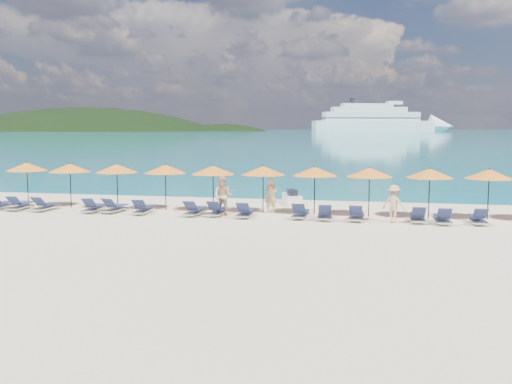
# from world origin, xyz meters

# --- Properties ---
(ground) EXTENTS (1400.00, 1400.00, 0.00)m
(ground) POSITION_xyz_m (0.00, 0.00, 0.00)
(ground) COLOR beige
(sea) EXTENTS (1600.00, 1300.00, 0.01)m
(sea) POSITION_xyz_m (0.00, 660.00, 0.01)
(sea) COLOR #1FA9B2
(sea) RESTS_ON ground
(headland_main) EXTENTS (374.00, 242.00, 126.50)m
(headland_main) POSITION_xyz_m (-300.00, 540.00, -38.00)
(headland_main) COLOR black
(headland_main) RESTS_ON ground
(headland_small) EXTENTS (162.00, 126.00, 85.50)m
(headland_small) POSITION_xyz_m (-150.00, 560.00, -35.00)
(headland_small) COLOR black
(headland_small) RESTS_ON ground
(cruise_ship) EXTENTS (128.33, 57.48, 35.65)m
(cruise_ship) POSITION_xyz_m (14.56, 504.45, 9.28)
(cruise_ship) COLOR silver
(cruise_ship) RESTS_ON ground
(jetski) EXTENTS (1.36, 2.20, 0.74)m
(jetski) POSITION_xyz_m (0.87, 8.20, 0.30)
(jetski) COLOR white
(jetski) RESTS_ON ground
(beachgoer_a) EXTENTS (0.63, 0.43, 1.66)m
(beachgoer_a) POSITION_xyz_m (0.35, 4.83, 0.83)
(beachgoer_a) COLOR tan
(beachgoer_a) RESTS_ON ground
(beachgoer_b) EXTENTS (0.95, 0.63, 1.82)m
(beachgoer_b) POSITION_xyz_m (-1.67, 3.57, 0.91)
(beachgoer_b) COLOR tan
(beachgoer_b) RESTS_ON ground
(beachgoer_c) EXTENTS (1.15, 0.86, 1.61)m
(beachgoer_c) POSITION_xyz_m (5.94, 3.20, 0.81)
(beachgoer_c) COLOR tan
(beachgoer_c) RESTS_ON ground
(umbrella_0) EXTENTS (2.10, 2.10, 2.28)m
(umbrella_0) POSITION_xyz_m (-12.44, 4.83, 2.02)
(umbrella_0) COLOR black
(umbrella_0) RESTS_ON ground
(umbrella_1) EXTENTS (2.10, 2.10, 2.28)m
(umbrella_1) POSITION_xyz_m (-9.86, 4.57, 2.02)
(umbrella_1) COLOR black
(umbrella_1) RESTS_ON ground
(umbrella_2) EXTENTS (2.10, 2.10, 2.28)m
(umbrella_2) POSITION_xyz_m (-7.36, 4.64, 2.02)
(umbrella_2) COLOR black
(umbrella_2) RESTS_ON ground
(umbrella_3) EXTENTS (2.10, 2.10, 2.28)m
(umbrella_3) POSITION_xyz_m (-4.88, 4.77, 2.02)
(umbrella_3) COLOR black
(umbrella_3) RESTS_ON ground
(umbrella_4) EXTENTS (2.10, 2.10, 2.28)m
(umbrella_4) POSITION_xyz_m (-2.42, 4.59, 2.02)
(umbrella_4) COLOR black
(umbrella_4) RESTS_ON ground
(umbrella_5) EXTENTS (2.10, 2.10, 2.28)m
(umbrella_5) POSITION_xyz_m (-0.03, 4.80, 2.02)
(umbrella_5) COLOR black
(umbrella_5) RESTS_ON ground
(umbrella_6) EXTENTS (2.10, 2.10, 2.28)m
(umbrella_6) POSITION_xyz_m (2.41, 4.74, 2.02)
(umbrella_6) COLOR black
(umbrella_6) RESTS_ON ground
(umbrella_7) EXTENTS (2.10, 2.10, 2.28)m
(umbrella_7) POSITION_xyz_m (4.89, 4.68, 2.02)
(umbrella_7) COLOR black
(umbrella_7) RESTS_ON ground
(umbrella_8) EXTENTS (2.10, 2.10, 2.28)m
(umbrella_8) POSITION_xyz_m (7.50, 4.67, 2.02)
(umbrella_8) COLOR black
(umbrella_8) RESTS_ON ground
(umbrella_9) EXTENTS (2.10, 2.10, 2.28)m
(umbrella_9) POSITION_xyz_m (10.00, 4.77, 2.02)
(umbrella_9) COLOR black
(umbrella_9) RESTS_ON ground
(lounger_0) EXTENTS (0.74, 1.74, 0.66)m
(lounger_0) POSITION_xyz_m (-12.99, 3.34, 0.24)
(lounger_0) COLOR silver
(lounger_0) RESTS_ON ground
(lounger_1) EXTENTS (0.74, 1.74, 0.66)m
(lounger_1) POSITION_xyz_m (-11.92, 3.34, 0.24)
(lounger_1) COLOR silver
(lounger_1) RESTS_ON ground
(lounger_2) EXTENTS (0.64, 1.71, 0.66)m
(lounger_2) POSITION_xyz_m (-10.56, 3.36, 0.24)
(lounger_2) COLOR silver
(lounger_2) RESTS_ON ground
(lounger_3) EXTENTS (0.76, 1.75, 0.66)m
(lounger_3) POSITION_xyz_m (-8.02, 3.41, 0.24)
(lounger_3) COLOR silver
(lounger_3) RESTS_ON ground
(lounger_4) EXTENTS (0.76, 1.75, 0.66)m
(lounger_4) POSITION_xyz_m (-6.97, 3.51, 0.24)
(lounger_4) COLOR silver
(lounger_4) RESTS_ON ground
(lounger_5) EXTENTS (0.76, 1.75, 0.66)m
(lounger_5) POSITION_xyz_m (-5.50, 3.37, 0.24)
(lounger_5) COLOR silver
(lounger_5) RESTS_ON ground
(lounger_6) EXTENTS (0.72, 1.73, 0.66)m
(lounger_6) POSITION_xyz_m (-2.96, 3.38, 0.24)
(lounger_6) COLOR silver
(lounger_6) RESTS_ON ground
(lounger_7) EXTENTS (0.69, 1.72, 0.66)m
(lounger_7) POSITION_xyz_m (-1.92, 3.52, 0.24)
(lounger_7) COLOR silver
(lounger_7) RESTS_ON ground
(lounger_8) EXTENTS (0.66, 1.71, 0.66)m
(lounger_8) POSITION_xyz_m (-0.56, 3.33, 0.24)
(lounger_8) COLOR silver
(lounger_8) RESTS_ON ground
(lounger_9) EXTENTS (0.67, 1.72, 0.66)m
(lounger_9) POSITION_xyz_m (1.91, 3.56, 0.24)
(lounger_9) COLOR silver
(lounger_9) RESTS_ON ground
(lounger_10) EXTENTS (0.76, 1.75, 0.66)m
(lounger_10) POSITION_xyz_m (3.01, 3.41, 0.24)
(lounger_10) COLOR silver
(lounger_10) RESTS_ON ground
(lounger_11) EXTENTS (0.69, 1.72, 0.66)m
(lounger_11) POSITION_xyz_m (4.38, 3.44, 0.24)
(lounger_11) COLOR silver
(lounger_11) RESTS_ON ground
(lounger_12) EXTENTS (0.63, 1.70, 0.66)m
(lounger_12) POSITION_xyz_m (6.95, 3.52, 0.24)
(lounger_12) COLOR silver
(lounger_12) RESTS_ON ground
(lounger_13) EXTENTS (0.65, 1.71, 0.66)m
(lounger_13) POSITION_xyz_m (7.94, 3.33, 0.24)
(lounger_13) COLOR silver
(lounger_13) RESTS_ON ground
(lounger_14) EXTENTS (0.66, 1.71, 0.66)m
(lounger_14) POSITION_xyz_m (9.39, 3.55, 0.24)
(lounger_14) COLOR silver
(lounger_14) RESTS_ON ground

